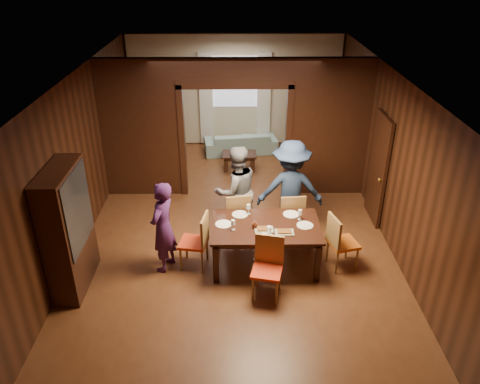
{
  "coord_description": "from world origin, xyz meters",
  "views": [
    {
      "loc": [
        -0.0,
        -7.48,
        4.78
      ],
      "look_at": [
        0.08,
        -0.4,
        1.05
      ],
      "focal_mm": 35.0,
      "sensor_mm": 36.0,
      "label": 1
    }
  ],
  "objects_px": {
    "sofa": "(241,142)",
    "coffee_table": "(239,161)",
    "person_purple": "(163,227)",
    "person_navy": "(290,189)",
    "hutch": "(68,230)",
    "chair_left": "(193,241)",
    "chair_far_l": "(237,215)",
    "chair_near": "(267,269)",
    "person_grey": "(236,191)",
    "chair_far_r": "(290,215)",
    "dining_table": "(265,245)",
    "chair_right": "(343,241)"
  },
  "relations": [
    {
      "from": "chair_far_l",
      "to": "person_grey",
      "type": "bearing_deg",
      "value": -97.99
    },
    {
      "from": "person_purple",
      "to": "chair_left",
      "type": "xyz_separation_m",
      "value": [
        0.47,
        0.06,
        -0.3
      ]
    },
    {
      "from": "sofa",
      "to": "chair_left",
      "type": "distance_m",
      "value": 4.97
    },
    {
      "from": "person_purple",
      "to": "hutch",
      "type": "bearing_deg",
      "value": -52.98
    },
    {
      "from": "person_navy",
      "to": "hutch",
      "type": "bearing_deg",
      "value": 23.03
    },
    {
      "from": "chair_right",
      "to": "chair_near",
      "type": "height_order",
      "value": "same"
    },
    {
      "from": "sofa",
      "to": "chair_left",
      "type": "relative_size",
      "value": 1.91
    },
    {
      "from": "chair_far_l",
      "to": "chair_near",
      "type": "bearing_deg",
      "value": 95.9
    },
    {
      "from": "chair_far_l",
      "to": "hutch",
      "type": "distance_m",
      "value": 2.9
    },
    {
      "from": "coffee_table",
      "to": "chair_far_r",
      "type": "relative_size",
      "value": 0.82
    },
    {
      "from": "sofa",
      "to": "coffee_table",
      "type": "distance_m",
      "value": 1.04
    },
    {
      "from": "coffee_table",
      "to": "dining_table",
      "type": "bearing_deg",
      "value": -84.16
    },
    {
      "from": "person_navy",
      "to": "chair_far_l",
      "type": "relative_size",
      "value": 1.9
    },
    {
      "from": "sofa",
      "to": "dining_table",
      "type": "height_order",
      "value": "dining_table"
    },
    {
      "from": "sofa",
      "to": "chair_left",
      "type": "height_order",
      "value": "chair_left"
    },
    {
      "from": "person_grey",
      "to": "coffee_table",
      "type": "relative_size",
      "value": 2.16
    },
    {
      "from": "person_navy",
      "to": "chair_far_r",
      "type": "relative_size",
      "value": 1.9
    },
    {
      "from": "coffee_table",
      "to": "chair_near",
      "type": "height_order",
      "value": "chair_near"
    },
    {
      "from": "chair_far_r",
      "to": "chair_far_l",
      "type": "bearing_deg",
      "value": -6.76
    },
    {
      "from": "coffee_table",
      "to": "chair_far_l",
      "type": "bearing_deg",
      "value": -91.51
    },
    {
      "from": "person_navy",
      "to": "hutch",
      "type": "height_order",
      "value": "hutch"
    },
    {
      "from": "person_purple",
      "to": "coffee_table",
      "type": "xyz_separation_m",
      "value": [
        1.27,
        3.91,
        -0.59
      ]
    },
    {
      "from": "dining_table",
      "to": "chair_right",
      "type": "bearing_deg",
      "value": -3.17
    },
    {
      "from": "coffee_table",
      "to": "chair_left",
      "type": "relative_size",
      "value": 0.82
    },
    {
      "from": "chair_left",
      "to": "chair_right",
      "type": "bearing_deg",
      "value": 98.66
    },
    {
      "from": "coffee_table",
      "to": "hutch",
      "type": "height_order",
      "value": "hutch"
    },
    {
      "from": "dining_table",
      "to": "hutch",
      "type": "xyz_separation_m",
      "value": [
        -3.02,
        -0.48,
        0.62
      ]
    },
    {
      "from": "person_grey",
      "to": "person_navy",
      "type": "bearing_deg",
      "value": 153.25
    },
    {
      "from": "dining_table",
      "to": "chair_near",
      "type": "bearing_deg",
      "value": -91.69
    },
    {
      "from": "person_grey",
      "to": "chair_near",
      "type": "xyz_separation_m",
      "value": [
        0.45,
        -1.82,
        -0.38
      ]
    },
    {
      "from": "person_purple",
      "to": "sofa",
      "type": "height_order",
      "value": "person_purple"
    },
    {
      "from": "dining_table",
      "to": "chair_far_l",
      "type": "xyz_separation_m",
      "value": [
        -0.47,
        0.8,
        0.1
      ]
    },
    {
      "from": "sofa",
      "to": "hutch",
      "type": "distance_m",
      "value": 6.02
    },
    {
      "from": "person_navy",
      "to": "chair_right",
      "type": "height_order",
      "value": "person_navy"
    },
    {
      "from": "sofa",
      "to": "chair_near",
      "type": "height_order",
      "value": "chair_near"
    },
    {
      "from": "person_grey",
      "to": "hutch",
      "type": "distance_m",
      "value": 2.95
    },
    {
      "from": "person_purple",
      "to": "hutch",
      "type": "relative_size",
      "value": 0.79
    },
    {
      "from": "coffee_table",
      "to": "person_grey",
      "type": "bearing_deg",
      "value": -91.74
    },
    {
      "from": "chair_near",
      "to": "hutch",
      "type": "distance_m",
      "value": 3.06
    },
    {
      "from": "chair_far_r",
      "to": "chair_near",
      "type": "relative_size",
      "value": 1.0
    },
    {
      "from": "chair_far_l",
      "to": "chair_near",
      "type": "height_order",
      "value": "same"
    },
    {
      "from": "sofa",
      "to": "chair_right",
      "type": "relative_size",
      "value": 1.91
    },
    {
      "from": "person_navy",
      "to": "chair_far_l",
      "type": "height_order",
      "value": "person_navy"
    },
    {
      "from": "chair_far_r",
      "to": "chair_near",
      "type": "xyz_separation_m",
      "value": [
        -0.52,
        -1.59,
        0.0
      ]
    },
    {
      "from": "chair_far_r",
      "to": "person_grey",
      "type": "bearing_deg",
      "value": -18.74
    },
    {
      "from": "coffee_table",
      "to": "chair_far_r",
      "type": "distance_m",
      "value": 3.19
    },
    {
      "from": "hutch",
      "to": "chair_left",
      "type": "bearing_deg",
      "value": 13.94
    },
    {
      "from": "person_navy",
      "to": "dining_table",
      "type": "distance_m",
      "value": 1.21
    },
    {
      "from": "person_grey",
      "to": "chair_right",
      "type": "relative_size",
      "value": 1.78
    },
    {
      "from": "sofa",
      "to": "chair_far_l",
      "type": "xyz_separation_m",
      "value": [
        -0.12,
        -4.07,
        0.21
      ]
    }
  ]
}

